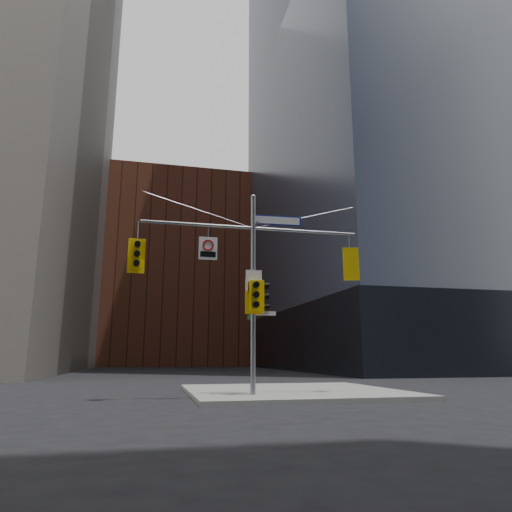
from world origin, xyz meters
name	(u,v)px	position (x,y,z in m)	size (l,w,h in m)	color
ground	(268,405)	(0.00, 0.00, 0.00)	(160.00, 160.00, 0.00)	black
sidewalk_corner	(292,391)	(2.00, 4.00, 0.07)	(8.00, 8.00, 0.15)	gray
tower_ne	(412,16)	(28.00, 32.00, 45.00)	(36.00, 36.00, 90.00)	gray
podium_ne	(439,341)	(28.00, 32.00, 3.00)	(36.40, 36.40, 6.00)	black
brick_midrise	(175,274)	(0.00, 58.00, 14.00)	(26.00, 20.00, 28.00)	brown
signal_assembly	(253,271)	(0.00, 1.99, 4.42)	(8.00, 0.80, 7.30)	gray
traffic_light_west_arm	(137,255)	(-4.07, 2.01, 4.80)	(0.58, 0.48, 1.22)	yellow
traffic_light_east_arm	(350,265)	(3.77, 1.99, 4.80)	(0.59, 0.55, 1.25)	yellow
traffic_light_pole_side	(262,297)	(0.33, 1.99, 3.49)	(0.49, 0.42, 1.13)	yellow
traffic_light_pole_front	(255,295)	(0.00, 1.73, 3.49)	(0.61, 0.47, 1.27)	yellow
street_sign_blade	(277,221)	(0.91, 2.00, 6.35)	(1.84, 0.14, 0.36)	#0F1A91
regulatory_sign_arm	(208,247)	(-1.64, 1.97, 5.18)	(0.66, 0.07, 0.82)	silver
regulatory_sign_pole	(254,281)	(0.00, 1.88, 4.01)	(0.58, 0.04, 0.76)	silver
street_blade_ew	(265,313)	(0.45, 2.00, 2.90)	(0.76, 0.03, 0.15)	silver
street_blade_ns	(250,317)	(0.00, 2.45, 2.81)	(0.04, 0.79, 0.16)	#145926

